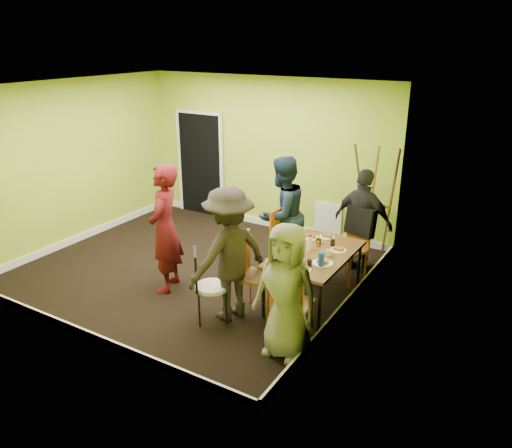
{
  "coord_description": "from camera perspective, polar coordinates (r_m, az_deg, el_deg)",
  "views": [
    {
      "loc": [
        4.48,
        -5.63,
        3.45
      ],
      "look_at": [
        1.12,
        0.0,
        0.97
      ],
      "focal_mm": 35.0,
      "sensor_mm": 36.0,
      "label": 1
    }
  ],
  "objects": [
    {
      "name": "person_left_far",
      "position": [
        7.57,
        2.96,
        1.05
      ],
      "size": [
        0.89,
        1.03,
        1.81
      ],
      "primitive_type": "imported",
      "rotation": [
        0.0,
        0.0,
        -1.84
      ],
      "color": "#162638",
      "rests_on": "ground"
    },
    {
      "name": "chair_back_end",
      "position": [
        7.52,
        11.57,
        -0.54
      ],
      "size": [
        0.58,
        0.64,
        1.1
      ],
      "rotation": [
        0.0,
        0.0,
        2.83
      ],
      "color": "#CD6413",
      "rests_on": "ground"
    },
    {
      "name": "chair_front_end",
      "position": [
        5.86,
        3.95,
        -8.56
      ],
      "size": [
        0.46,
        0.46,
        1.04
      ],
      "rotation": [
        0.0,
        0.0,
        0.07
      ],
      "color": "#CD6413",
      "rests_on": "ground"
    },
    {
      "name": "orange_bottle",
      "position": [
        6.86,
        7.11,
        -2.26
      ],
      "size": [
        0.04,
        0.04,
        0.08
      ],
      "primitive_type": "cylinder",
      "color": "#CD6413",
      "rests_on": "dining_table"
    },
    {
      "name": "plate_near_right",
      "position": [
        6.43,
        2.93,
        -4.05
      ],
      "size": [
        0.25,
        0.25,
        0.01
      ],
      "primitive_type": "cylinder",
      "color": "white",
      "rests_on": "dining_table"
    },
    {
      "name": "ground",
      "position": [
        7.98,
        -6.95,
        -5.07
      ],
      "size": [
        5.0,
        5.0,
        0.0
      ],
      "primitive_type": "plane",
      "color": "black",
      "rests_on": "ground"
    },
    {
      "name": "thermos",
      "position": [
        6.72,
        6.17,
        -2.16
      ],
      "size": [
        0.07,
        0.07,
        0.2
      ],
      "primitive_type": "cylinder",
      "color": "white",
      "rests_on": "dining_table"
    },
    {
      "name": "glass_front",
      "position": [
        6.25,
        6.12,
        -4.49
      ],
      "size": [
        0.06,
        0.06,
        0.1
      ],
      "primitive_type": "cylinder",
      "color": "black",
      "rests_on": "dining_table"
    },
    {
      "name": "blue_bottle",
      "position": [
        6.26,
        7.47,
        -4.03
      ],
      "size": [
        0.07,
        0.07,
        0.19
      ],
      "primitive_type": "cylinder",
      "color": "#173BB1",
      "rests_on": "dining_table"
    },
    {
      "name": "plate_wall_back",
      "position": [
        6.78,
        9.4,
        -2.97
      ],
      "size": [
        0.22,
        0.22,
        0.01
      ],
      "primitive_type": "cylinder",
      "color": "white",
      "rests_on": "dining_table"
    },
    {
      "name": "easel",
      "position": [
        8.29,
        13.37,
        2.42
      ],
      "size": [
        0.75,
        0.71,
        1.87
      ],
      "color": "brown",
      "rests_on": "ground"
    },
    {
      "name": "cup_b",
      "position": [
        6.59,
        8.33,
        -3.28
      ],
      "size": [
        0.09,
        0.09,
        0.08
      ],
      "primitive_type": "imported",
      "color": "white",
      "rests_on": "dining_table"
    },
    {
      "name": "person_front_end",
      "position": [
        5.58,
        3.48,
        -7.7
      ],
      "size": [
        0.8,
        0.55,
        1.6
      ],
      "primitive_type": "imported",
      "rotation": [
        0.0,
        0.0,
        -0.05
      ],
      "color": "gray",
      "rests_on": "ground"
    },
    {
      "name": "plate_wall_front",
      "position": [
        6.38,
        7.62,
        -4.45
      ],
      "size": [
        0.26,
        0.26,
        0.01
      ],
      "primitive_type": "cylinder",
      "color": "white",
      "rests_on": "dining_table"
    },
    {
      "name": "plate_far_front",
      "position": [
        6.19,
        5.31,
        -5.17
      ],
      "size": [
        0.23,
        0.23,
        0.01
      ],
      "primitive_type": "cylinder",
      "color": "white",
      "rests_on": "dining_table"
    },
    {
      "name": "room_walls",
      "position": [
        7.65,
        -7.21,
        1.78
      ],
      "size": [
        5.04,
        4.54,
        2.82
      ],
      "color": "#A0B82F",
      "rests_on": "ground"
    },
    {
      "name": "person_standing",
      "position": [
        7.07,
        -10.37,
        -0.52
      ],
      "size": [
        0.66,
        0.79,
        1.85
      ],
      "primitive_type": "imported",
      "rotation": [
        0.0,
        0.0,
        -1.2
      ],
      "color": "#520E12",
      "rests_on": "ground"
    },
    {
      "name": "glass_back",
      "position": [
        6.92,
        8.76,
        -2.08
      ],
      "size": [
        0.06,
        0.06,
        0.09
      ],
      "primitive_type": "cylinder",
      "color": "black",
      "rests_on": "dining_table"
    },
    {
      "name": "chair_bentwood",
      "position": [
        6.37,
        -5.74,
        -6.61
      ],
      "size": [
        0.53,
        0.53,
        0.96
      ],
      "rotation": [
        0.0,
        0.0,
        -0.9
      ],
      "color": "black",
      "rests_on": "ground"
    },
    {
      "name": "cup_a",
      "position": [
        6.55,
        4.69,
        -3.19
      ],
      "size": [
        0.13,
        0.13,
        0.1
      ],
      "primitive_type": "imported",
      "color": "white",
      "rests_on": "dining_table"
    },
    {
      "name": "plate_far_back",
      "position": [
        7.19,
        8.12,
        -1.48
      ],
      "size": [
        0.22,
        0.22,
        0.01
      ],
      "primitive_type": "cylinder",
      "color": "white",
      "rests_on": "dining_table"
    },
    {
      "name": "person_back_end",
      "position": [
        7.7,
        12.12,
        0.24
      ],
      "size": [
        1.01,
        0.56,
        1.63
      ],
      "primitive_type": "imported",
      "rotation": [
        0.0,
        0.0,
        2.96
      ],
      "color": "black",
      "rests_on": "ground"
    },
    {
      "name": "chair_left_near",
      "position": [
        6.51,
        -0.45,
        -5.16
      ],
      "size": [
        0.53,
        0.52,
        1.08
      ],
      "rotation": [
        0.0,
        0.0,
        -1.38
      ],
      "color": "#CD6413",
      "rests_on": "ground"
    },
    {
      "name": "chair_left_far",
      "position": [
        7.43,
        3.32,
        -1.84
      ],
      "size": [
        0.49,
        0.49,
        1.07
      ],
      "rotation": [
        0.0,
        0.0,
        -1.69
      ],
      "color": "#CD6413",
      "rests_on": "ground"
    },
    {
      "name": "glass_mid",
      "position": [
        6.94,
        7.14,
        -1.97
      ],
      "size": [
        0.07,
        0.07,
        0.08
      ],
      "primitive_type": "cylinder",
      "color": "black",
      "rests_on": "dining_table"
    },
    {
      "name": "plate_near_left",
      "position": [
        7.14,
        6.23,
        -1.55
      ],
      "size": [
        0.25,
        0.25,
        0.01
      ],
      "primitive_type": "cylinder",
      "color": "white",
      "rests_on": "dining_table"
    },
    {
      "name": "person_left_near",
      "position": [
        6.28,
        -3.12,
        -3.46
      ],
      "size": [
        1.01,
        1.29,
        1.76
      ],
      "primitive_type": "imported",
      "rotation": [
        0.0,
        0.0,
        -1.93
      ],
      "color": "#2B221C",
      "rests_on": "ground"
    },
    {
      "name": "dining_table",
      "position": [
        6.69,
        6.74,
        -3.72
      ],
      "size": [
        0.9,
        1.5,
        0.75
      ],
      "color": "black",
      "rests_on": "ground"
    }
  ]
}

